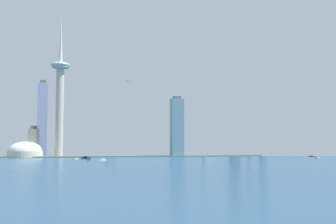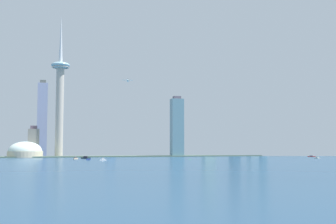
{
  "view_description": "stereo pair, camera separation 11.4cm",
  "coord_description": "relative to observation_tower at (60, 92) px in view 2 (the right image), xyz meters",
  "views": [
    {
      "loc": [
        -297.26,
        -503.52,
        22.45
      ],
      "look_at": [
        -19.34,
        422.91,
        100.71
      ],
      "focal_mm": 45.65,
      "sensor_mm": 36.0,
      "label": 1
    },
    {
      "loc": [
        -297.15,
        -503.55,
        22.45
      ],
      "look_at": [
        -19.34,
        422.91,
        100.71
      ],
      "focal_mm": 45.65,
      "sensor_mm": 36.0,
      "label": 2
    }
  ],
  "objects": [
    {
      "name": "skyscraper_1",
      "position": [
        457.14,
        -6.46,
        -66.87
      ],
      "size": [
        20.43,
        23.62,
        147.34
      ],
      "color": "#ABB6B9",
      "rests_on": "ground"
    },
    {
      "name": "observation_tower",
      "position": [
        0.0,
        0.0,
        0.0
      ],
      "size": [
        40.0,
        40.0,
        307.58
      ],
      "color": "#B8ADA0",
      "rests_on": "ground"
    },
    {
      "name": "ground_plane",
      "position": [
        258.16,
        -440.4,
        -140.54
      ],
      "size": [
        6000.0,
        6000.0,
        0.0
      ],
      "primitive_type": "plane",
      "color": "navy"
    },
    {
      "name": "skyscraper_3",
      "position": [
        531.03,
        80.28,
        -52.12
      ],
      "size": [
        14.02,
        25.23,
        184.15
      ],
      "color": "#658C99",
      "rests_on": "ground"
    },
    {
      "name": "skyscraper_2",
      "position": [
        125.21,
        88.74,
        -109.95
      ],
      "size": [
        21.24,
        23.65,
        61.16
      ],
      "color": "#7C96BB",
      "rests_on": "ground"
    },
    {
      "name": "stadium_dome",
      "position": [
        -67.79,
        -12.54,
        -129.31
      ],
      "size": [
        70.92,
        70.92,
        39.37
      ],
      "color": "beige",
      "rests_on": "ground"
    },
    {
      "name": "channel_buoy_0",
      "position": [
        205.59,
        -258.06,
        -139.65
      ],
      "size": [
        1.65,
        1.65,
        1.78
      ],
      "primitive_type": "cone",
      "color": "green",
      "rests_on": "ground"
    },
    {
      "name": "boat_6",
      "position": [
        57.53,
        -263.56,
        -138.99
      ],
      "size": [
        10.19,
        3.26,
        4.33
      ],
      "rotation": [
        0.0,
        0.0,
        3.2
      ],
      "color": "white",
      "rests_on": "ground"
    },
    {
      "name": "skyscraper_8",
      "position": [
        -52.33,
        17.88,
        -109.12
      ],
      "size": [
        23.62,
        14.56,
        67.1
      ],
      "color": "slate",
      "rests_on": "ground"
    },
    {
      "name": "boat_0",
      "position": [
        21.94,
        -172.87,
        -139.03
      ],
      "size": [
        9.02,
        7.77,
        10.67
      ],
      "rotation": [
        0.0,
        0.0,
        3.76
      ],
      "color": "beige",
      "rests_on": "ground"
    },
    {
      "name": "skyscraper_5",
      "position": [
        256.67,
        -28.32,
        -74.44
      ],
      "size": [
        27.38,
        20.69,
        135.97
      ],
      "color": "slate",
      "rests_on": "ground"
    },
    {
      "name": "boat_3",
      "position": [
        43.11,
        -138.6,
        -138.82
      ],
      "size": [
        17.5,
        13.81,
        11.62
      ],
      "rotation": [
        0.0,
        0.0,
        2.6
      ],
      "color": "black",
      "rests_on": "ground"
    },
    {
      "name": "skyscraper_0",
      "position": [
        378.57,
        79.88,
        -54.42
      ],
      "size": [
        27.17,
        24.02,
        175.69
      ],
      "color": "beige",
      "rests_on": "ground"
    },
    {
      "name": "boat_4",
      "position": [
        527.26,
        -141.99,
        -139.34
      ],
      "size": [
        10.69,
        17.51,
        3.35
      ],
      "rotation": [
        0.0,
        0.0,
        5.11
      ],
      "color": "#B31D1B",
      "rests_on": "ground"
    },
    {
      "name": "waterfront_pier",
      "position": [
        258.16,
        -20.74,
        -139.36
      ],
      "size": [
        830.58,
        47.9,
        2.36
      ],
      "primitive_type": "cube",
      "color": "#536B5A",
      "rests_on": "ground"
    },
    {
      "name": "boat_2",
      "position": [
        455.86,
        -260.19,
        -139.26
      ],
      "size": [
        5.58,
        13.12,
        3.57
      ],
      "rotation": [
        0.0,
        0.0,
        1.49
      ],
      "color": "white",
      "rests_on": "ground"
    },
    {
      "name": "skyscraper_4",
      "position": [
        444.25,
        67.72,
        -68.55
      ],
      "size": [
        19.94,
        27.12,
        148.34
      ],
      "color": "slate",
      "rests_on": "ground"
    },
    {
      "name": "skyscraper_6",
      "position": [
        359.54,
        39.22,
        -90.63
      ],
      "size": [
        27.03,
        24.43,
        102.41
      ],
      "color": "beige",
      "rests_on": "ground"
    },
    {
      "name": "boat_1",
      "position": [
        39.06,
        -221.7,
        -138.61
      ],
      "size": [
        7.03,
        3.33,
        5.34
      ],
      "rotation": [
        0.0,
        0.0,
        0.16
      ],
      "color": "#2B3F90",
      "rests_on": "ground"
    },
    {
      "name": "skyscraper_7",
      "position": [
        -35.3,
        92.73,
        -53.79
      ],
      "size": [
        22.88,
        17.98,
        177.87
      ],
      "color": "#9098BD",
      "rests_on": "ground"
    },
    {
      "name": "airplane",
      "position": [
        129.21,
        -97.19,
        15.68
      ],
      "size": [
        22.19,
        24.84,
        7.68
      ],
      "rotation": [
        0.0,
        0.0,
        4.46
      ],
      "color": "silver"
    }
  ]
}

